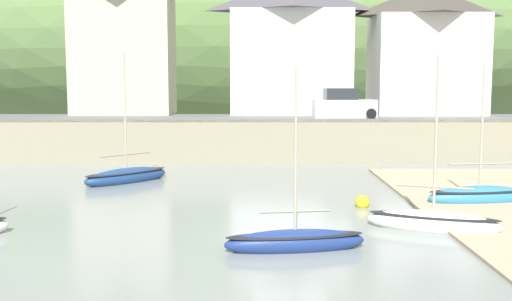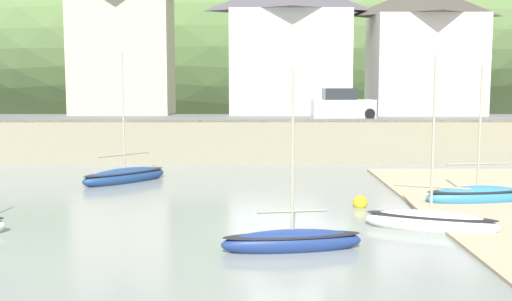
% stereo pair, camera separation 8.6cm
% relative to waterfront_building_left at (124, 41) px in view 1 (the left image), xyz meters
% --- Properties ---
extents(quay_seawall, '(48.00, 9.40, 2.40)m').
position_rel_waterfront_building_left_xyz_m(quay_seawall, '(10.74, -7.70, -6.37)').
color(quay_seawall, gray).
rests_on(quay_seawall, ground).
extents(hillside_backdrop, '(80.00, 44.00, 27.32)m').
position_rel_waterfront_building_left_xyz_m(hillside_backdrop, '(9.25, 30.00, 1.84)').
color(hillside_backdrop, '#5E7D44').
rests_on(hillside_backdrop, ground).
extents(waterfront_building_left, '(7.35, 4.76, 10.47)m').
position_rel_waterfront_building_left_xyz_m(waterfront_building_left, '(0.00, 0.00, 0.00)').
color(waterfront_building_left, beige).
rests_on(waterfront_building_left, ground).
extents(waterfront_building_centre, '(8.88, 4.89, 9.78)m').
position_rel_waterfront_building_left_xyz_m(waterfront_building_centre, '(12.13, -0.00, -0.34)').
color(waterfront_building_centre, white).
rests_on(waterfront_building_centre, ground).
extents(waterfront_building_right, '(7.95, 5.91, 9.29)m').
position_rel_waterfront_building_left_xyz_m(waterfront_building_right, '(21.97, -0.00, -0.60)').
color(waterfront_building_right, white).
rests_on(waterfront_building_right, ground).
extents(sailboat_nearest_shore, '(4.22, 1.55, 5.36)m').
position_rel_waterfront_building_left_xyz_m(sailboat_nearest_shore, '(10.75, -27.96, -7.45)').
color(sailboat_nearest_shore, navy).
rests_on(sailboat_nearest_shore, ground).
extents(sailboat_far_left, '(4.06, 4.14, 6.42)m').
position_rel_waterfront_building_left_xyz_m(sailboat_far_left, '(3.40, -16.00, -7.42)').
color(sailboat_far_left, navy).
rests_on(sailboat_far_left, ground).
extents(sailboat_white_hull, '(4.39, 1.81, 5.67)m').
position_rel_waterfront_building_left_xyz_m(sailboat_white_hull, '(18.50, -21.20, -7.42)').
color(sailboat_white_hull, teal).
rests_on(sailboat_white_hull, ground).
extents(dinghy_open_wooden, '(4.32, 2.39, 5.87)m').
position_rel_waterfront_building_left_xyz_m(dinghy_open_wooden, '(15.41, -25.60, -7.43)').
color(dinghy_open_wooden, white).
rests_on(dinghy_open_wooden, ground).
extents(parked_car_near_slipway, '(4.20, 1.95, 1.95)m').
position_rel_waterfront_building_left_xyz_m(parked_car_near_slipway, '(15.40, -4.50, -4.52)').
color(parked_car_near_slipway, '#BDBABA').
rests_on(parked_car_near_slipway, ground).
extents(mooring_buoy, '(0.56, 0.56, 0.56)m').
position_rel_waterfront_building_left_xyz_m(mooring_buoy, '(13.74, -21.89, -7.55)').
color(mooring_buoy, yellow).
rests_on(mooring_buoy, ground).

